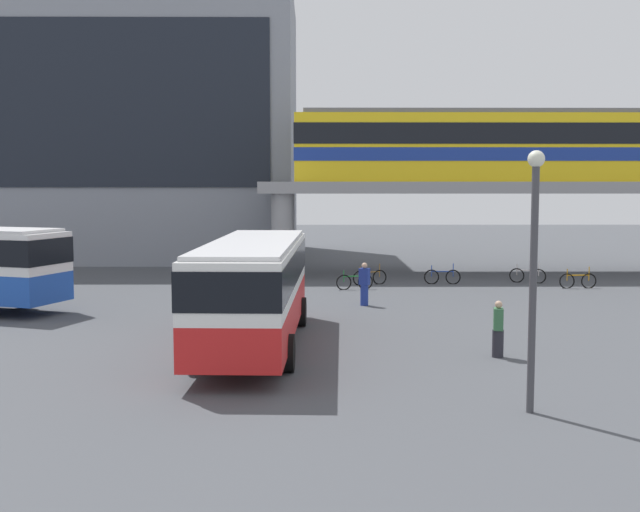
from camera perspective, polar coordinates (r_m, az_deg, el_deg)
ground_plane at (r=33.71m, az=-3.42°, el=-3.09°), size 120.00×120.00×0.00m
station_building at (r=55.50m, az=-14.45°, el=9.06°), size 23.79×15.42×17.41m
elevated_platform at (r=43.75m, az=13.43°, el=4.29°), size 26.64×6.05×5.01m
train at (r=43.86m, az=13.84°, el=7.84°), size 23.57×2.96×3.84m
bus_main at (r=23.48m, az=-4.82°, el=-1.87°), size 3.06×11.13×3.22m
bicycle_brown at (r=38.15m, az=3.65°, el=-1.56°), size 1.70×0.67×1.04m
bicycle_green at (r=36.43m, az=2.54°, el=-1.88°), size 1.75×0.50×1.04m
bicycle_orange at (r=38.73m, az=18.27°, el=-1.72°), size 1.79×0.16×1.04m
bicycle_silver at (r=40.17m, az=14.89°, el=-1.39°), size 1.69×0.71×1.04m
bicycle_blue at (r=38.82m, az=8.90°, el=-1.50°), size 1.79×0.17×1.04m
pedestrian_walking_across at (r=22.80m, az=12.85°, el=-5.34°), size 0.33×0.44×1.62m
pedestrian_by_bike_rack at (r=31.61m, az=3.25°, el=-2.15°), size 0.48×0.42×1.74m
lamp_post at (r=17.14m, az=15.31°, el=-0.10°), size 0.36×0.36×5.61m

